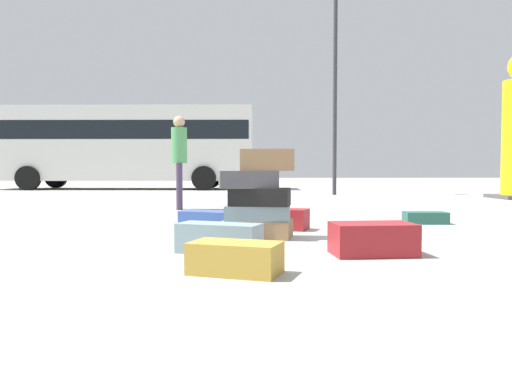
{
  "coord_description": "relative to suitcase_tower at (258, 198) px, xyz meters",
  "views": [
    {
      "loc": [
        -0.35,
        -5.67,
        0.76
      ],
      "look_at": [
        -0.21,
        0.79,
        0.47
      ],
      "focal_mm": 34.87,
      "sensor_mm": 36.0,
      "label": 1
    }
  ],
  "objects": [
    {
      "name": "suitcase_maroon_right_side",
      "position": [
        0.36,
        0.78,
        -0.31
      ],
      "size": [
        0.65,
        0.53,
        0.27
      ],
      "primitive_type": "cube",
      "rotation": [
        0.0,
        0.0,
        -0.36
      ],
      "color": "maroon",
      "rests_on": "ground"
    },
    {
      "name": "suitcase_teal_upright_blue",
      "position": [
        2.4,
        1.41,
        -0.36
      ],
      "size": [
        0.6,
        0.33,
        0.17
      ],
      "primitive_type": "cube",
      "rotation": [
        0.0,
        0.0,
        -0.04
      ],
      "color": "#26594C",
      "rests_on": "ground"
    },
    {
      "name": "lamp_post",
      "position": [
        2.58,
        9.51,
        3.92
      ],
      "size": [
        0.36,
        0.36,
        6.8
      ],
      "color": "#333338",
      "rests_on": "ground"
    },
    {
      "name": "suitcase_navy_behind_tower",
      "position": [
        -0.6,
        0.69,
        -0.32
      ],
      "size": [
        0.78,
        0.59,
        0.24
      ],
      "primitive_type": "cube",
      "rotation": [
        0.0,
        0.0,
        -0.41
      ],
      "color": "#334F99",
      "rests_on": "ground"
    },
    {
      "name": "suitcase_tan_foreground_far",
      "position": [
        -0.22,
        -1.91,
        -0.33
      ],
      "size": [
        0.74,
        0.56,
        0.23
      ],
      "primitive_type": "cube",
      "rotation": [
        0.0,
        0.0,
        -0.34
      ],
      "color": "#B28C33",
      "rests_on": "ground"
    },
    {
      "name": "ground_plane",
      "position": [
        0.2,
        0.14,
        -0.45
      ],
      "size": [
        80.0,
        80.0,
        0.0
      ],
      "primitive_type": "plane",
      "color": "#9E9E99"
    },
    {
      "name": "parked_bus",
      "position": [
        -4.86,
        14.14,
        1.39
      ],
      "size": [
        10.1,
        3.01,
        3.15
      ],
      "rotation": [
        0.0,
        0.0,
        -0.03
      ],
      "color": "silver",
      "rests_on": "ground"
    },
    {
      "name": "suitcase_tower",
      "position": [
        0.0,
        0.0,
        0.0
      ],
      "size": [
        0.86,
        0.64,
        0.99
      ],
      "color": "olive",
      "rests_on": "ground"
    },
    {
      "name": "person_bearded_onlooker",
      "position": [
        -1.4,
        4.01,
        0.62
      ],
      "size": [
        0.3,
        0.34,
        1.78
      ],
      "rotation": [
        0.0,
        0.0,
        -1.45
      ],
      "color": "#3F334C",
      "rests_on": "ground"
    },
    {
      "name": "suitcase_slate_left_side",
      "position": [
        -0.39,
        -1.01,
        -0.31
      ],
      "size": [
        0.82,
        0.57,
        0.27
      ],
      "primitive_type": "cube",
      "rotation": [
        0.0,
        0.0,
        -0.37
      ],
      "color": "gray",
      "rests_on": "ground"
    },
    {
      "name": "suitcase_maroon_foreground_near",
      "position": [
        -0.68,
        1.76,
        -0.36
      ],
      "size": [
        0.71,
        0.51,
        0.16
      ],
      "primitive_type": "cube",
      "rotation": [
        0.0,
        0.0,
        -0.39
      ],
      "color": "maroon",
      "rests_on": "ground"
    },
    {
      "name": "suitcase_maroon_white_trunk",
      "position": [
        0.99,
        -1.13,
        -0.3
      ],
      "size": [
        0.75,
        0.49,
        0.29
      ],
      "primitive_type": "cube",
      "rotation": [
        0.0,
        0.0,
        0.08
      ],
      "color": "maroon",
      "rests_on": "ground"
    }
  ]
}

